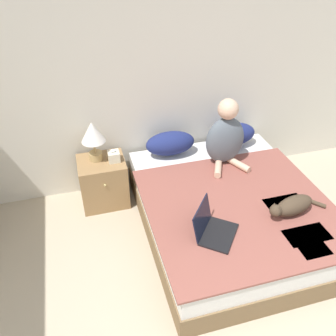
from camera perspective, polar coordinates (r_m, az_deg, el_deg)
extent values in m
cube|color=beige|center=(3.89, 0.15, 14.28)|extent=(6.13, 0.05, 2.55)
cube|color=brown|center=(3.74, 9.52, -8.25)|extent=(1.66, 2.04, 0.24)
cube|color=silver|center=(3.59, 9.88, -5.56)|extent=(1.63, 2.01, 0.22)
cube|color=brown|center=(3.37, 11.48, -6.16)|extent=(1.71, 1.63, 0.02)
cube|color=#3D4784|center=(3.17, 22.10, -11.67)|extent=(0.25, 0.23, 0.01)
cube|color=#3D4784|center=(3.26, 21.40, -9.99)|extent=(0.38, 0.21, 0.01)
cube|color=#3D4784|center=(3.51, 18.30, -5.48)|extent=(0.37, 0.23, 0.01)
ellipsoid|color=navy|center=(3.96, 0.36, 3.99)|extent=(0.55, 0.29, 0.26)
ellipsoid|color=navy|center=(4.20, 10.25, 5.36)|extent=(0.55, 0.29, 0.26)
ellipsoid|color=slate|center=(3.79, 9.11, 4.41)|extent=(0.42, 0.23, 0.53)
sphere|color=#DBB293|center=(3.63, 9.63, 9.30)|extent=(0.21, 0.21, 0.21)
cylinder|color=#DBB293|center=(3.77, 8.06, 0.08)|extent=(0.19, 0.29, 0.07)
cylinder|color=#DBB293|center=(3.85, 11.21, 0.61)|extent=(0.19, 0.29, 0.07)
ellipsoid|color=#473828|center=(3.37, 19.57, -5.67)|extent=(0.42, 0.24, 0.17)
sphere|color=#473828|center=(3.23, 16.90, -6.57)|extent=(0.11, 0.11, 0.11)
cone|color=#473828|center=(3.19, 17.36, -6.33)|extent=(0.05, 0.05, 0.05)
cone|color=#473828|center=(3.22, 16.67, -5.72)|extent=(0.05, 0.05, 0.05)
cylinder|color=#473828|center=(3.58, 22.36, -5.13)|extent=(0.17, 0.19, 0.04)
cube|color=black|center=(3.06, 8.14, -10.52)|extent=(0.42, 0.44, 0.02)
cube|color=black|center=(2.99, 5.52, -7.98)|extent=(0.27, 0.32, 0.25)
cube|color=#937047|center=(4.00, -10.31, -2.17)|extent=(0.50, 0.43, 0.55)
sphere|color=tan|center=(3.75, -10.07, -2.73)|extent=(0.03, 0.03, 0.03)
cylinder|color=tan|center=(3.86, -11.51, 1.92)|extent=(0.14, 0.14, 0.09)
cylinder|color=tan|center=(3.80, -11.71, 3.34)|extent=(0.02, 0.02, 0.14)
cone|color=white|center=(3.71, -12.03, 5.70)|extent=(0.25, 0.25, 0.22)
cube|color=beige|center=(3.80, -8.69, 1.85)|extent=(0.12, 0.12, 0.11)
ellipsoid|color=white|center=(3.76, -8.79, 2.74)|extent=(0.06, 0.04, 0.03)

